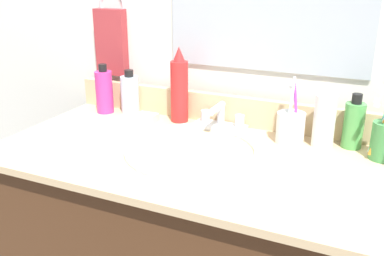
{
  "coord_description": "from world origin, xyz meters",
  "views": [
    {
      "loc": [
        0.44,
        -0.95,
        1.2
      ],
      "look_at": [
        0.0,
        0.0,
        0.82
      ],
      "focal_mm": 40.76,
      "sensor_mm": 36.0,
      "label": 1
    }
  ],
  "objects_px": {
    "hand_towel": "(111,42)",
    "bottle_gel_clear": "(130,94)",
    "faucet": "(222,120)",
    "bottle_spray_red": "(179,88)",
    "cup_green": "(384,138)",
    "bottle_toner_green": "(354,124)",
    "soap_bar": "(147,117)",
    "cup_white_ceramic": "(290,127)",
    "bottle_soap_pink": "(104,91)",
    "bottle_lotion_white": "(325,119)"
  },
  "relations": [
    {
      "from": "hand_towel",
      "to": "bottle_gel_clear",
      "type": "bearing_deg",
      "value": -29.45
    },
    {
      "from": "faucet",
      "to": "bottle_spray_red",
      "type": "bearing_deg",
      "value": 176.37
    },
    {
      "from": "faucet",
      "to": "cup_green",
      "type": "distance_m",
      "value": 0.45
    },
    {
      "from": "bottle_toner_green",
      "to": "cup_green",
      "type": "xyz_separation_m",
      "value": [
        0.08,
        -0.05,
        -0.01
      ]
    },
    {
      "from": "hand_towel",
      "to": "cup_green",
      "type": "distance_m",
      "value": 0.9
    },
    {
      "from": "bottle_spray_red",
      "to": "soap_bar",
      "type": "relative_size",
      "value": 3.69
    },
    {
      "from": "cup_white_ceramic",
      "to": "bottle_soap_pink",
      "type": "bearing_deg",
      "value": 178.61
    },
    {
      "from": "cup_white_ceramic",
      "to": "soap_bar",
      "type": "height_order",
      "value": "cup_white_ceramic"
    },
    {
      "from": "faucet",
      "to": "bottle_soap_pink",
      "type": "height_order",
      "value": "bottle_soap_pink"
    },
    {
      "from": "bottle_lotion_white",
      "to": "soap_bar",
      "type": "relative_size",
      "value": 2.79
    },
    {
      "from": "bottle_gel_clear",
      "to": "bottle_spray_red",
      "type": "distance_m",
      "value": 0.19
    },
    {
      "from": "bottle_toner_green",
      "to": "bottle_soap_pink",
      "type": "distance_m",
      "value": 0.78
    },
    {
      "from": "hand_towel",
      "to": "soap_bar",
      "type": "bearing_deg",
      "value": -29.33
    },
    {
      "from": "hand_towel",
      "to": "bottle_gel_clear",
      "type": "distance_m",
      "value": 0.19
    },
    {
      "from": "cup_green",
      "to": "soap_bar",
      "type": "xyz_separation_m",
      "value": [
        -0.69,
        0.01,
        -0.05
      ]
    },
    {
      "from": "bottle_gel_clear",
      "to": "bottle_spray_red",
      "type": "relative_size",
      "value": 0.62
    },
    {
      "from": "cup_white_ceramic",
      "to": "soap_bar",
      "type": "relative_size",
      "value": 2.95
    },
    {
      "from": "cup_white_ceramic",
      "to": "cup_green",
      "type": "height_order",
      "value": "cup_green"
    },
    {
      "from": "bottle_spray_red",
      "to": "cup_white_ceramic",
      "type": "xyz_separation_m",
      "value": [
        0.36,
        -0.04,
        -0.06
      ]
    },
    {
      "from": "hand_towel",
      "to": "bottle_toner_green",
      "type": "xyz_separation_m",
      "value": [
        0.8,
        -0.06,
        -0.15
      ]
    },
    {
      "from": "hand_towel",
      "to": "cup_green",
      "type": "height_order",
      "value": "hand_towel"
    },
    {
      "from": "bottle_gel_clear",
      "to": "soap_bar",
      "type": "xyz_separation_m",
      "value": [
        0.09,
        -0.05,
        -0.05
      ]
    },
    {
      "from": "faucet",
      "to": "bottle_gel_clear",
      "type": "height_order",
      "value": "bottle_gel_clear"
    },
    {
      "from": "faucet",
      "to": "bottle_spray_red",
      "type": "xyz_separation_m",
      "value": [
        -0.15,
        0.01,
        0.08
      ]
    },
    {
      "from": "cup_white_ceramic",
      "to": "soap_bar",
      "type": "bearing_deg",
      "value": -179.16
    },
    {
      "from": "bottle_lotion_white",
      "to": "cup_green",
      "type": "relative_size",
      "value": 0.93
    },
    {
      "from": "bottle_lotion_white",
      "to": "bottle_gel_clear",
      "type": "distance_m",
      "value": 0.63
    },
    {
      "from": "bottle_spray_red",
      "to": "bottle_gel_clear",
      "type": "bearing_deg",
      "value": 177.88
    },
    {
      "from": "bottle_lotion_white",
      "to": "bottle_gel_clear",
      "type": "bearing_deg",
      "value": 177.02
    },
    {
      "from": "bottle_spray_red",
      "to": "soap_bar",
      "type": "height_order",
      "value": "bottle_spray_red"
    },
    {
      "from": "bottle_soap_pink",
      "to": "bottle_spray_red",
      "type": "bearing_deg",
      "value": 4.91
    },
    {
      "from": "bottle_gel_clear",
      "to": "soap_bar",
      "type": "distance_m",
      "value": 0.12
    },
    {
      "from": "bottle_lotion_white",
      "to": "bottle_spray_red",
      "type": "bearing_deg",
      "value": 176.66
    },
    {
      "from": "bottle_lotion_white",
      "to": "cup_white_ceramic",
      "type": "distance_m",
      "value": 0.09
    },
    {
      "from": "bottle_lotion_white",
      "to": "bottle_toner_green",
      "type": "relative_size",
      "value": 1.2
    },
    {
      "from": "soap_bar",
      "to": "cup_green",
      "type": "bearing_deg",
      "value": -0.61
    },
    {
      "from": "soap_bar",
      "to": "bottle_soap_pink",
      "type": "bearing_deg",
      "value": 172.81
    },
    {
      "from": "bottle_spray_red",
      "to": "cup_white_ceramic",
      "type": "bearing_deg",
      "value": -6.07
    },
    {
      "from": "bottle_soap_pink",
      "to": "soap_bar",
      "type": "height_order",
      "value": "bottle_soap_pink"
    },
    {
      "from": "bottle_lotion_white",
      "to": "cup_green",
      "type": "distance_m",
      "value": 0.15
    },
    {
      "from": "faucet",
      "to": "bottle_lotion_white",
      "type": "relative_size",
      "value": 0.9
    },
    {
      "from": "hand_towel",
      "to": "bottle_soap_pink",
      "type": "height_order",
      "value": "hand_towel"
    },
    {
      "from": "faucet",
      "to": "bottle_toner_green",
      "type": "bearing_deg",
      "value": 1.39
    },
    {
      "from": "bottle_spray_red",
      "to": "cup_green",
      "type": "distance_m",
      "value": 0.6
    },
    {
      "from": "bottle_gel_clear",
      "to": "cup_white_ceramic",
      "type": "xyz_separation_m",
      "value": [
        0.54,
        -0.04,
        -0.02
      ]
    },
    {
      "from": "faucet",
      "to": "bottle_toner_green",
      "type": "height_order",
      "value": "bottle_toner_green"
    },
    {
      "from": "bottle_toner_green",
      "to": "cup_white_ceramic",
      "type": "bearing_deg",
      "value": -166.6
    },
    {
      "from": "bottle_soap_pink",
      "to": "hand_towel",
      "type": "bearing_deg",
      "value": 103.2
    },
    {
      "from": "hand_towel",
      "to": "cup_green",
      "type": "relative_size",
      "value": 1.14
    },
    {
      "from": "bottle_gel_clear",
      "to": "soap_bar",
      "type": "bearing_deg",
      "value": -29.2
    }
  ]
}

